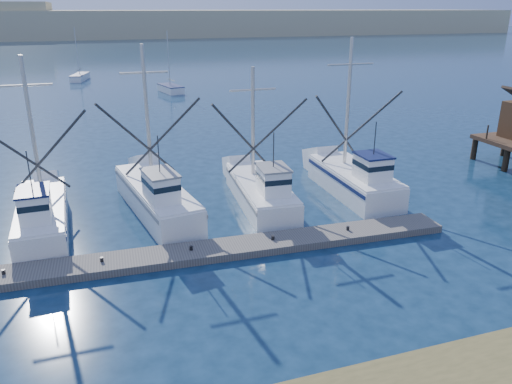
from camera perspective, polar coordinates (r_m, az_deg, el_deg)
ground at (r=20.53m, az=11.11°, el=-12.41°), size 500.00×500.00×0.00m
floating_dock at (r=23.56m, az=-9.81°, el=-7.26°), size 27.90×2.94×0.37m
dune_ridge at (r=225.09m, az=-16.96°, el=17.97°), size 360.00×60.00×10.00m
trawler_fleet at (r=27.97m, az=-9.31°, el=-0.93°), size 27.87×9.60×9.36m
sailboat_near at (r=71.10m, az=-9.73°, el=11.56°), size 3.02×5.49×8.10m
sailboat_far at (r=86.98m, az=-19.48°, el=12.27°), size 3.18×6.37×8.10m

